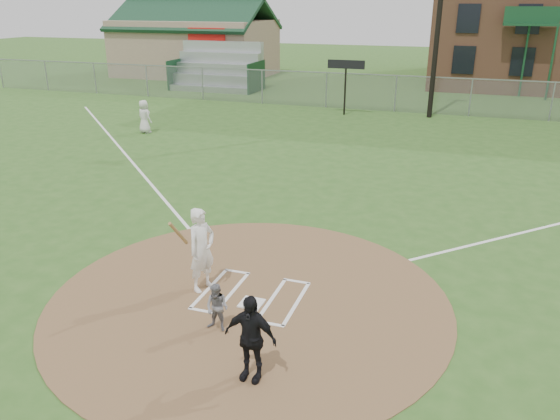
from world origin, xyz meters
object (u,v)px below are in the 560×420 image
(umpire, at_px, (250,338))
(batter_at_plate, at_px, (202,250))
(home_plate, at_px, (252,303))
(ondeck_player, at_px, (144,117))
(catcher, at_px, (217,308))

(umpire, height_order, batter_at_plate, batter_at_plate)
(home_plate, relative_size, ondeck_player, 0.30)
(home_plate, height_order, batter_at_plate, batter_at_plate)
(ondeck_player, xyz_separation_m, batter_at_plate, (9.37, -12.72, 0.18))
(umpire, xyz_separation_m, ondeck_player, (-11.46, 15.17, -0.02))
(ondeck_player, bearing_deg, home_plate, 147.32)
(umpire, relative_size, batter_at_plate, 0.83)
(home_plate, distance_m, ondeck_player, 16.78)
(catcher, relative_size, batter_at_plate, 0.52)
(home_plate, xyz_separation_m, umpire, (0.86, -2.18, 0.75))
(catcher, xyz_separation_m, umpire, (1.12, -1.10, 0.29))
(home_plate, relative_size, umpire, 0.30)
(umpire, bearing_deg, ondeck_player, 129.24)
(home_plate, bearing_deg, ondeck_player, 129.20)
(catcher, height_order, batter_at_plate, batter_at_plate)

